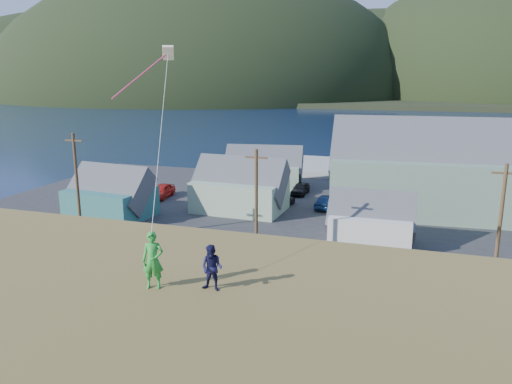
# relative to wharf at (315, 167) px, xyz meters

# --- Properties ---
(ground) EXTENTS (900.00, 900.00, 0.00)m
(ground) POSITION_rel_wharf_xyz_m (6.00, -40.00, -0.45)
(ground) COLOR #0A1638
(ground) RESTS_ON ground
(grass_strip) EXTENTS (110.00, 8.00, 0.10)m
(grass_strip) POSITION_rel_wharf_xyz_m (6.00, -42.00, -0.40)
(grass_strip) COLOR #4C3D19
(grass_strip) RESTS_ON ground
(waterfront_lot) EXTENTS (72.00, 36.00, 0.12)m
(waterfront_lot) POSITION_rel_wharf_xyz_m (6.00, -23.00, -0.39)
(waterfront_lot) COLOR #28282B
(waterfront_lot) RESTS_ON ground
(wharf) EXTENTS (26.00, 14.00, 0.90)m
(wharf) POSITION_rel_wharf_xyz_m (0.00, 0.00, 0.00)
(wharf) COLOR gray
(wharf) RESTS_ON ground
(far_shore) EXTENTS (900.00, 320.00, 2.00)m
(far_shore) POSITION_rel_wharf_xyz_m (6.00, 290.00, 0.55)
(far_shore) COLOR black
(far_shore) RESTS_ON ground
(far_hills) EXTENTS (760.00, 265.00, 143.00)m
(far_hills) POSITION_rel_wharf_xyz_m (41.59, 239.38, 1.55)
(far_hills) COLOR black
(far_hills) RESTS_ON ground
(lodge) EXTENTS (33.62, 11.53, 11.63)m
(lodge) POSITION_rel_wharf_xyz_m (22.32, -19.54, 4.03)
(lodge) COLOR slate
(lodge) RESTS_ON waterfront_lot
(shed_teal) EXTENTS (8.54, 6.40, 6.30)m
(shed_teal) POSITION_rel_wharf_xyz_m (-13.97, -31.09, 1.91)
(shed_teal) COLOR #2A6362
(shed_teal) RESTS_ON waterfront_lot
(shed_palegreen_near) EXTENTS (9.56, 6.26, 6.77)m
(shed_palegreen_near) POSITION_rel_wharf_xyz_m (-2.76, -25.13, 2.11)
(shed_palegreen_near) COLOR gray
(shed_palegreen_near) RESTS_ON waterfront_lot
(shed_white) EXTENTS (7.00, 4.69, 5.50)m
(shed_white) POSITION_rel_wharf_xyz_m (10.89, -31.69, 1.69)
(shed_white) COLOR silver
(shed_white) RESTS_ON waterfront_lot
(shed_palegreen_far) EXTENTS (10.15, 6.75, 6.34)m
(shed_palegreen_far) POSITION_rel_wharf_xyz_m (-3.65, -13.75, 1.99)
(shed_palegreen_far) COLOR gray
(shed_palegreen_far) RESTS_ON waterfront_lot
(utility_poles) EXTENTS (31.36, 0.24, 9.09)m
(utility_poles) POSITION_rel_wharf_xyz_m (3.07, -38.50, 3.99)
(utility_poles) COLOR #47331E
(utility_poles) RESTS_ON waterfront_lot
(parked_cars) EXTENTS (24.67, 11.13, 1.54)m
(parked_cars) POSITION_rel_wharf_xyz_m (-2.53, -20.51, 0.37)
(parked_cars) COLOR black
(parked_cars) RESTS_ON waterfront_lot
(kite_flyer_green) EXTENTS (0.76, 0.61, 1.82)m
(kite_flyer_green) POSITION_rel_wharf_xyz_m (6.34, -58.65, 7.66)
(kite_flyer_green) COLOR green
(kite_flyer_green) RESTS_ON hillside
(kite_flyer_navy) EXTENTS (0.73, 0.58, 1.45)m
(kite_flyer_navy) POSITION_rel_wharf_xyz_m (8.14, -58.25, 7.48)
(kite_flyer_navy) COLOR #15153B
(kite_flyer_navy) RESTS_ON hillside
(kite_rig) EXTENTS (1.94, 3.59, 9.00)m
(kite_rig) POSITION_rel_wharf_xyz_m (3.68, -52.37, 13.91)
(kite_rig) COLOR #FBF0BF
(kite_rig) RESTS_ON ground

